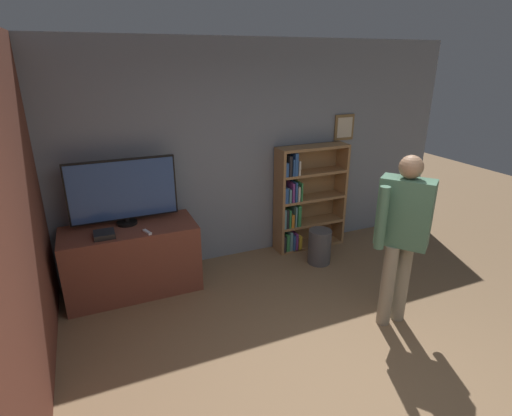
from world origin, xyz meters
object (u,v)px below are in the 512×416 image
at_px(television, 123,191).
at_px(bookshelf, 304,201).
at_px(game_console, 104,234).
at_px(waste_bin, 320,247).
at_px(person, 403,228).

height_order(television, bookshelf, television).
xyz_separation_m(television, game_console, (-0.25, -0.26, -0.35)).
distance_m(television, bookshelf, 2.33).
height_order(game_console, waste_bin, game_console).
bearing_deg(game_console, television, 45.75).
distance_m(game_console, bookshelf, 2.56).
bearing_deg(waste_bin, game_console, 177.11).
bearing_deg(television, game_console, -134.25).
relative_size(bookshelf, waste_bin, 3.16).
relative_size(television, person, 0.67).
distance_m(television, waste_bin, 2.46).
distance_m(television, game_console, 0.50).
height_order(game_console, person, person).
bearing_deg(waste_bin, person, -89.44).
bearing_deg(bookshelf, game_console, -171.61).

